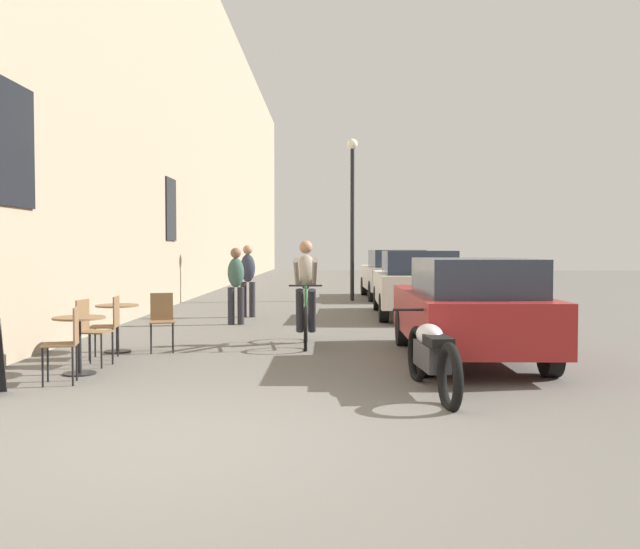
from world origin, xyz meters
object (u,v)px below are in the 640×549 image
(parked_car_second, at_px, (416,282))
(parked_motorcycle, at_px, (432,356))
(cafe_table_near, at_px, (79,333))
(cafe_chair_mid_toward_wall, at_px, (109,322))
(pedestrian_near, at_px, (236,281))
(parked_car_third, at_px, (394,273))
(cyclist_on_bicycle, at_px, (306,295))
(parked_car_nearest, at_px, (468,307))
(pedestrian_mid, at_px, (248,277))
(cafe_chair_near_toward_wall, at_px, (90,328))
(street_lamp, at_px, (352,198))
(cafe_chair_near_toward_street, at_px, (67,339))
(cafe_table_mid, at_px, (117,318))
(cafe_chair_mid_toward_street, at_px, (162,318))

(parked_car_second, bearing_deg, parked_motorcycle, -96.14)
(cafe_table_near, bearing_deg, cafe_chair_mid_toward_wall, 91.16)
(pedestrian_near, distance_m, parked_car_second, 4.32)
(pedestrian_near, distance_m, parked_car_third, 8.46)
(cyclist_on_bicycle, relative_size, parked_car_second, 0.40)
(parked_car_second, relative_size, parked_motorcycle, 2.03)
(parked_car_nearest, bearing_deg, parked_car_third, 89.47)
(pedestrian_mid, distance_m, parked_motorcycle, 8.67)
(parked_car_second, bearing_deg, cyclist_on_bicycle, -117.31)
(cyclist_on_bicycle, height_order, pedestrian_mid, cyclist_on_bicycle)
(cafe_table_near, height_order, parked_car_second, parked_car_second)
(cafe_chair_near_toward_wall, height_order, street_lamp, street_lamp)
(street_lamp, xyz_separation_m, parked_motorcycle, (0.42, -13.13, -2.70))
(pedestrian_near, bearing_deg, parked_motorcycle, -65.17)
(cyclist_on_bicycle, xyz_separation_m, parked_motorcycle, (1.50, -3.70, -0.41))
(cafe_table_near, relative_size, parked_motorcycle, 0.34)
(parked_car_nearest, height_order, parked_motorcycle, parked_car_nearest)
(cafe_chair_near_toward_street, bearing_deg, cafe_chair_mid_toward_wall, 93.13)
(parked_car_second, distance_m, parked_motorcycle, 8.41)
(cafe_chair_near_toward_street, bearing_deg, parked_car_second, 57.35)
(cafe_chair_near_toward_street, bearing_deg, cafe_chair_near_toward_wall, 97.20)
(pedestrian_near, xyz_separation_m, parked_motorcycle, (3.05, -6.60, -0.49))
(pedestrian_mid, distance_m, street_lamp, 6.04)
(parked_car_third, bearing_deg, parked_car_nearest, -90.53)
(parked_motorcycle, bearing_deg, cafe_table_mid, 146.63)
(cafe_table_near, relative_size, parked_car_third, 0.16)
(street_lamp, bearing_deg, parked_car_nearest, -83.51)
(cafe_table_mid, relative_size, street_lamp, 0.15)
(cafe_table_mid, bearing_deg, parked_car_nearest, -7.73)
(cafe_chair_mid_toward_wall, relative_size, parked_car_nearest, 0.22)
(pedestrian_mid, distance_m, parked_car_nearest, 7.08)
(parked_car_second, distance_m, parked_car_third, 5.70)
(cafe_chair_mid_toward_street, xyz_separation_m, cafe_chair_mid_toward_wall, (-0.59, -0.69, 0.00))
(parked_car_nearest, xyz_separation_m, parked_motorcycle, (-0.83, -2.16, -0.34))
(pedestrian_near, height_order, street_lamp, street_lamp)
(cafe_chair_near_toward_wall, height_order, parked_car_nearest, parked_car_nearest)
(parked_car_nearest, relative_size, parked_car_third, 0.92)
(cafe_chair_near_toward_wall, xyz_separation_m, cafe_table_mid, (-0.02, 1.24, 0.00))
(cafe_table_near, height_order, street_lamp, street_lamp)
(cafe_chair_near_toward_street, height_order, pedestrian_mid, pedestrian_mid)
(cafe_chair_near_toward_street, bearing_deg, cafe_table_mid, 94.12)
(cyclist_on_bicycle, bearing_deg, cafe_chair_mid_toward_street, -160.56)
(cafe_table_near, height_order, cafe_chair_near_toward_wall, cafe_chair_near_toward_wall)
(cafe_chair_mid_toward_wall, xyz_separation_m, pedestrian_near, (1.22, 4.35, 0.38))
(cyclist_on_bicycle, distance_m, parked_car_third, 10.64)
(parked_car_nearest, distance_m, parked_car_second, 6.19)
(cafe_table_near, relative_size, cyclist_on_bicycle, 0.41)
(cyclist_on_bicycle, height_order, street_lamp, street_lamp)
(pedestrian_near, distance_m, pedestrian_mid, 1.53)
(parked_car_second, bearing_deg, cafe_table_near, -125.09)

